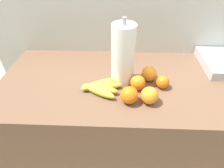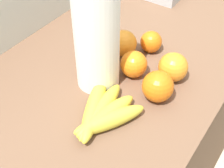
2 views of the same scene
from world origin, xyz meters
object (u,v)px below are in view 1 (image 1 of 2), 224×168
object	(u,v)px
orange_back_right	(163,82)
paper_towel_roll	(123,55)
orange_right	(138,83)
banana_bunch	(101,87)
orange_front	(129,95)
orange_far_right	(149,74)
orange_center	(150,95)
orange_back_left	(124,76)

from	to	relation	value
orange_back_right	paper_towel_roll	xyz separation A→B (m)	(-0.20, 0.05, 0.12)
orange_right	orange_back_right	bearing A→B (deg)	6.85
banana_bunch	orange_front	xyz separation A→B (m)	(0.13, -0.07, 0.02)
banana_bunch	orange_far_right	size ratio (longest dim) A/B	2.75
orange_back_right	orange_center	xyz separation A→B (m)	(-0.08, -0.11, 0.01)
orange_right	orange_front	bearing A→B (deg)	-114.66
orange_front	orange_far_right	bearing A→B (deg)	57.89
orange_back_right	orange_far_right	world-z (taller)	orange_far_right
orange_front	orange_back_right	bearing A→B (deg)	33.67
orange_right	banana_bunch	bearing A→B (deg)	-172.62
banana_bunch	paper_towel_roll	xyz separation A→B (m)	(0.10, 0.09, 0.13)
orange_right	orange_center	bearing A→B (deg)	-64.49
orange_far_right	orange_back_left	world-z (taller)	orange_far_right
orange_right	paper_towel_roll	xyz separation A→B (m)	(-0.08, 0.06, 0.11)
orange_far_right	orange_back_left	size ratio (longest dim) A/B	1.09
orange_front	orange_back_left	distance (m)	0.15
orange_right	orange_center	xyz separation A→B (m)	(0.04, -0.09, 0.00)
orange_back_left	paper_towel_roll	size ratio (longest dim) A/B	0.22
banana_bunch	orange_center	world-z (taller)	orange_center
orange_back_right	orange_front	xyz separation A→B (m)	(-0.17, -0.11, 0.01)
orange_right	orange_far_right	size ratio (longest dim) A/B	0.94
banana_bunch	orange_far_right	bearing A→B (deg)	21.71
orange_back_left	paper_towel_roll	world-z (taller)	paper_towel_roll
orange_back_right	orange_back_left	world-z (taller)	orange_back_left
orange_center	orange_far_right	world-z (taller)	orange_center
orange_right	orange_back_left	size ratio (longest dim) A/B	1.03
banana_bunch	paper_towel_roll	size ratio (longest dim) A/B	0.65
orange_far_right	orange_back_right	bearing A→B (deg)	-43.68
orange_front	orange_right	world-z (taller)	orange_front
banana_bunch	orange_center	distance (m)	0.24
orange_back_left	paper_towel_roll	bearing A→B (deg)	131.61
orange_back_left	orange_right	bearing A→B (deg)	-38.78
paper_towel_roll	orange_back_right	bearing A→B (deg)	-13.87
orange_front	paper_towel_roll	size ratio (longest dim) A/B	0.24
orange_back_left	orange_far_right	bearing A→B (deg)	8.37
orange_far_right	paper_towel_roll	world-z (taller)	paper_towel_roll
orange_back_right	paper_towel_roll	world-z (taller)	paper_towel_roll
orange_front	orange_far_right	xyz separation A→B (m)	(0.11, 0.17, -0.00)
orange_right	orange_center	world-z (taller)	orange_center
orange_far_right	paper_towel_roll	xyz separation A→B (m)	(-0.14, -0.01, 0.11)
orange_far_right	orange_center	bearing A→B (deg)	-95.76
banana_bunch	orange_center	xyz separation A→B (m)	(0.22, -0.07, 0.02)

